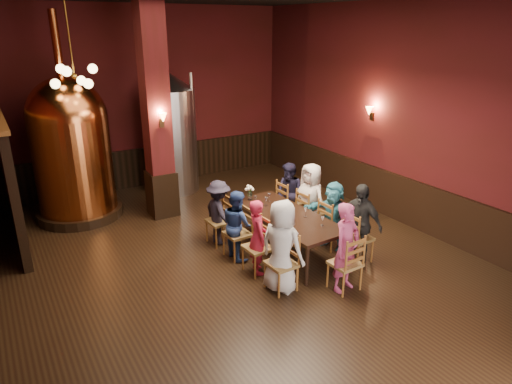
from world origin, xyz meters
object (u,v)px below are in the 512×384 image
person_0 (282,247)px  rose_vase (250,190)px  person_1 (258,237)px  steel_vessel (172,133)px  dining_table (286,218)px  copper_kettle (71,148)px  person_2 (237,224)px

person_0 → rose_vase: (0.62, 2.03, 0.19)m
person_1 → steel_vessel: (0.34, 4.67, 0.82)m
dining_table → person_1: size_ratio=1.85×
copper_kettle → steel_vessel: 2.51m
person_2 → dining_table: bearing=-107.6°
person_2 → rose_vase: person_2 is taller
dining_table → rose_vase: rose_vase is taller
person_1 → rose_vase: 1.53m
dining_table → steel_vessel: steel_vessel is taller
dining_table → person_1: (-0.83, -0.37, -0.03)m
person_1 → rose_vase: size_ratio=4.30×
person_1 → copper_kettle: (-2.11, 4.13, 0.91)m
dining_table → person_0: (-0.80, -1.04, 0.07)m
person_0 → copper_kettle: 5.31m
dining_table → copper_kettle: size_ratio=0.57×
copper_kettle → rose_vase: size_ratio=14.02×
person_1 → person_2: size_ratio=1.03×
person_1 → rose_vase: person_1 is taller
person_2 → person_1: bearing=-176.4°
person_1 → rose_vase: (0.65, 1.36, 0.29)m
person_2 → copper_kettle: copper_kettle is taller
dining_table → person_0: person_0 is taller
dining_table → copper_kettle: 4.85m
person_2 → steel_vessel: (0.37, 4.01, 0.84)m
copper_kettle → rose_vase: 3.95m
dining_table → person_2: (-0.86, 0.29, -0.05)m
person_1 → person_2: 0.66m
copper_kettle → steel_vessel: size_ratio=1.45×
copper_kettle → steel_vessel: bearing=12.5°
dining_table → person_1: bearing=-158.8°
rose_vase → steel_vessel: bearing=95.3°
person_0 → person_1: 0.68m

